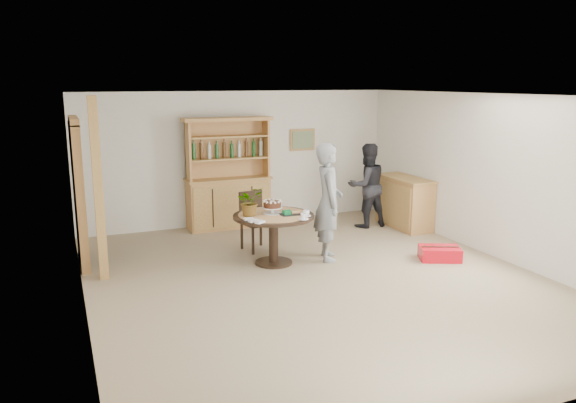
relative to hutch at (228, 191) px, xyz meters
The scene contains 17 objects.
ground 3.33m from the hutch, 84.71° to the right, with size 7.00×7.00×0.00m, color tan.
room_shell 3.41m from the hutch, 84.65° to the right, with size 6.04×7.04×2.52m.
doorway 2.94m from the hutch, 154.78° to the right, with size 0.13×1.10×2.18m.
pine_post 3.20m from the hutch, 139.62° to the right, with size 0.12×0.12×2.50m, color tan.
hutch is the anchor object (origin of this frame).
sideboard 3.29m from the hutch, 22.21° to the right, with size 0.54×1.26×0.94m.
dining_table 2.32m from the hutch, 89.84° to the right, with size 1.20×1.20×0.76m.
dining_chair 1.50m from the hutch, 90.35° to the right, with size 0.49×0.49×0.95m.
birthday_cake 2.28m from the hutch, 89.84° to the right, with size 0.30×0.30×0.20m.
flower_vase 2.31m from the hutch, 98.60° to the right, with size 0.38×0.33×0.42m, color #3F7233.
gift_tray 2.46m from the hutch, 84.84° to the right, with size 0.30×0.20×0.08m.
coffee_cup_a 2.64m from the hutch, 81.12° to the right, with size 0.15×0.15×0.09m.
coffee_cup_b 2.79m from the hutch, 84.10° to the right, with size 0.15×0.15×0.08m.
napkins 2.67m from the hutch, 98.71° to the right, with size 0.24×0.33×0.03m.
teen_boy 2.58m from the hutch, 70.52° to the right, with size 0.65×0.43×1.79m, color gray.
adult_person 2.57m from the hutch, 21.38° to the right, with size 0.76×0.59×1.56m, color black.
red_suitcase 4.00m from the hutch, 52.32° to the right, with size 0.71×0.61×0.21m.
Camera 1 is at (-3.17, -6.59, 2.69)m, focal length 35.00 mm.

